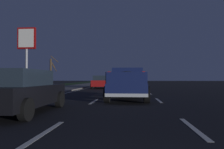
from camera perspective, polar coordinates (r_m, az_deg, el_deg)
The scene contains 9 objects.
ground at distance 27.94m, azimuth 4.58°, elevation -3.52°, with size 144.00×144.00×0.00m, color black.
sidewalk_shoulder at distance 28.97m, azimuth -10.35°, elevation -3.30°, with size 108.00×4.00×0.12m, color slate.
grass_verge at distance 30.67m, azimuth -19.41°, elevation -3.24°, with size 108.00×6.00×0.01m, color #1E3819.
lane_markings at distance 31.48m, azimuth -0.90°, elevation -3.23°, with size 108.00×7.04×0.01m.
pickup_truck at distance 12.66m, azimuth 4.08°, elevation -2.16°, with size 5.42×2.28×1.87m.
sedan_red at distance 25.96m, azimuth -2.98°, elevation -1.98°, with size 4.45×2.11×1.54m.
sedan_black at distance 8.34m, azimuth -23.06°, elevation -4.05°, with size 4.41×2.04×1.54m.
gas_price_sign at distance 23.79m, azimuth -21.80°, elevation 7.70°, with size 0.27×1.90×6.43m.
bare_tree_far at distance 31.90m, azimuth -15.93°, elevation 0.73°, with size 1.05×1.00×4.49m.
Camera 1 is at (-0.91, -0.20, 1.24)m, focal length 34.31 mm.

